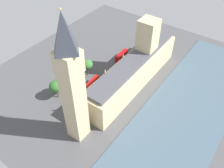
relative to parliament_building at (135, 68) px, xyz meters
The scene contains 18 objects.
ground_plane 9.28m from the parliament_building, 43.75° to the left, with size 138.17×138.17×0.00m, color #4C4C4F.
river_thames 32.79m from the parliament_building, behind, with size 36.51×124.35×0.25m, color #475B6B.
parliament_building is the anchor object (origin of this frame).
clock_tower 47.55m from the parliament_building, 88.03° to the left, with size 7.88×7.88×57.29m.
car_black_kerbside 31.17m from the parliament_building, 59.41° to the right, with size 2.06×4.16×1.74m.
double_decker_bus_under_trees 21.29m from the parliament_building, 36.53° to the right, with size 2.96×10.59×4.75m.
car_blue_trailing 16.72m from the parliament_building, ahead, with size 1.98×4.12×1.74m.
car_white_opposite_hall 17.59m from the parliament_building, 25.52° to the left, with size 2.24×4.86×1.74m.
double_decker_bus_far_end 23.47m from the parliament_building, 48.69° to the left, with size 3.43×10.68×4.75m.
car_dark_green_by_river_gate 33.73m from the parliament_building, 58.18° to the left, with size 2.07×4.47×1.74m.
pedestrian_midblock 19.78m from the parliament_building, 56.12° to the right, with size 0.62×0.69×1.70m.
pedestrian_near_tower 23.71m from the parliament_building, 62.84° to the right, with size 0.65×0.57×1.57m.
pedestrian_leading 28.58m from the parliament_building, 67.22° to the right, with size 0.63×0.68×1.62m.
plane_tree_corner 30.63m from the parliament_building, 31.87° to the left, with size 4.67×4.67×9.11m.
plane_tree_slot_10 25.93m from the parliament_building, 23.34° to the left, with size 6.01×6.01×9.60m.
plane_tree_slot_11 40.91m from the parliament_building, 52.82° to the left, with size 6.53×6.53×10.04m.
plane_tree_slot_12 38.56m from the parliament_building, 50.26° to the left, with size 6.31×6.31×9.58m.
street_lamp_slot_13 25.38m from the parliament_building, 13.91° to the left, with size 0.56×0.56×6.13m.
Camera 1 is at (-48.43, 82.90, 85.98)m, focal length 38.27 mm.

